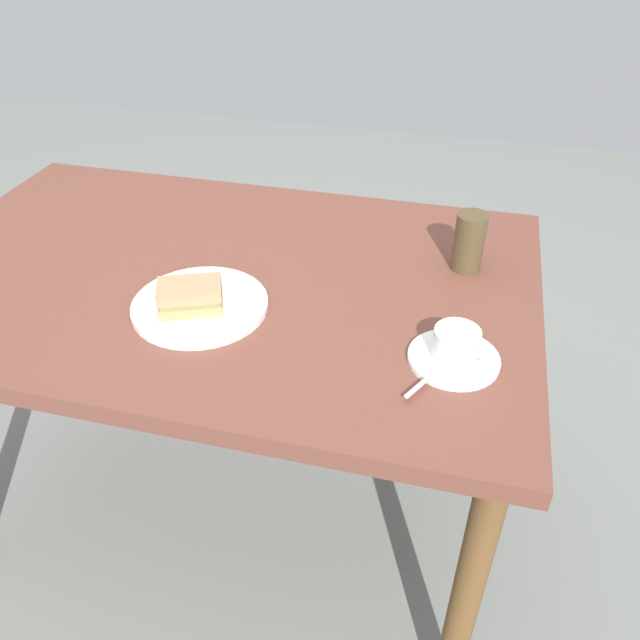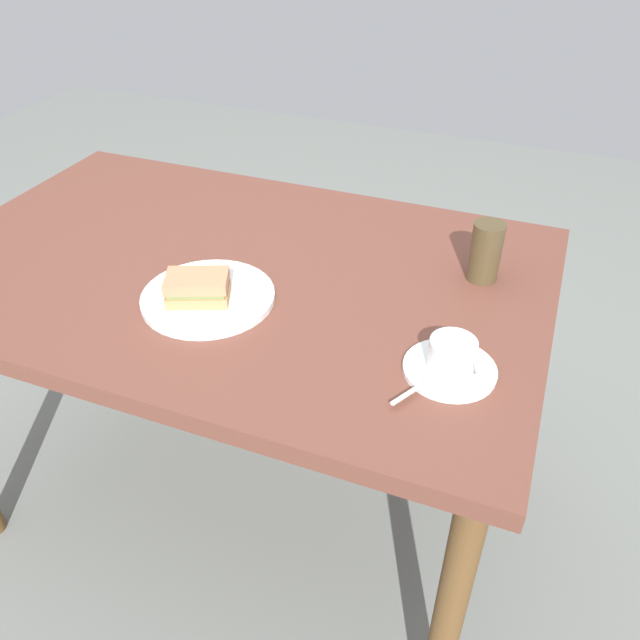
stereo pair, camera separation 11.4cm
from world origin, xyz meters
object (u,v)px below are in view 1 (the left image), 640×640
object	(u,v)px
sandwich_front	(190,296)
coffee_saucer	(454,359)
dining_table	(220,304)
sandwich_plate	(200,305)
coffee_cup	(457,344)
drinking_glass	(469,242)
spoon	(429,377)

from	to	relation	value
sandwich_front	coffee_saucer	xyz separation A→B (m)	(-0.49, 0.02, -0.04)
dining_table	coffee_saucer	size ratio (longest dim) A/B	8.37
sandwich_front	sandwich_plate	bearing A→B (deg)	-108.92
coffee_cup	drinking_glass	size ratio (longest dim) A/B	0.79
coffee_cup	spoon	xyz separation A→B (m)	(0.04, 0.06, -0.03)
sandwich_plate	coffee_cup	size ratio (longest dim) A/B	2.66
coffee_cup	dining_table	bearing A→B (deg)	-18.89
drinking_glass	spoon	bearing A→B (deg)	84.82
dining_table	drinking_glass	distance (m)	0.55
dining_table	sandwich_plate	bearing A→B (deg)	99.26
coffee_cup	spoon	size ratio (longest dim) A/B	1.07
dining_table	sandwich_front	bearing A→B (deg)	95.42
coffee_saucer	drinking_glass	world-z (taller)	drinking_glass
drinking_glass	sandwich_front	bearing A→B (deg)	31.07
coffee_cup	sandwich_front	bearing A→B (deg)	-2.25
coffee_saucer	coffee_cup	size ratio (longest dim) A/B	1.61
sandwich_plate	drinking_glass	size ratio (longest dim) A/B	2.10
sandwich_front	coffee_saucer	world-z (taller)	sandwich_front
coffee_saucer	drinking_glass	size ratio (longest dim) A/B	1.27
sandwich_front	coffee_saucer	bearing A→B (deg)	177.83
dining_table	coffee_cup	xyz separation A→B (m)	(-0.51, 0.17, 0.13)
sandwich_plate	sandwich_front	distance (m)	0.04
spoon	drinking_glass	bearing A→B (deg)	-95.18
sandwich_plate	coffee_cup	xyz separation A→B (m)	(-0.49, 0.04, 0.03)
sandwich_front	drinking_glass	world-z (taller)	drinking_glass
dining_table	coffee_cup	distance (m)	0.55
coffee_saucer	spoon	size ratio (longest dim) A/B	1.72
coffee_saucer	coffee_cup	distance (m)	0.03
sandwich_front	coffee_cup	world-z (taller)	sandwich_front
sandwich_front	coffee_cup	xyz separation A→B (m)	(-0.50, 0.02, -0.00)
dining_table	spoon	size ratio (longest dim) A/B	14.43
dining_table	coffee_saucer	distance (m)	0.55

